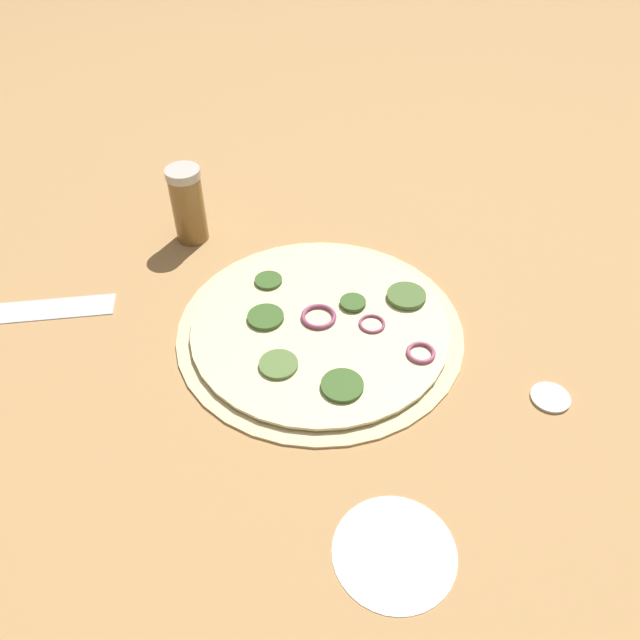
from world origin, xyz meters
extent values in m
plane|color=tan|center=(0.00, 0.00, 0.00)|extent=(3.00, 3.00, 0.00)
cylinder|color=beige|center=(0.00, 0.00, 0.00)|extent=(0.35, 0.35, 0.01)
cylinder|color=beige|center=(0.00, 0.00, 0.01)|extent=(0.31, 0.31, 0.00)
cylinder|color=#385B23|center=(0.09, 0.05, 0.01)|extent=(0.04, 0.04, 0.00)
torus|color=#934266|center=(0.01, 0.00, 0.01)|extent=(0.04, 0.04, 0.01)
cylinder|color=#47662D|center=(0.03, -0.11, 0.01)|extent=(0.05, 0.05, 0.01)
cylinder|color=#567538|center=(-0.06, 0.06, 0.01)|extent=(0.04, 0.04, 0.00)
cylinder|color=#385B23|center=(0.02, 0.06, 0.01)|extent=(0.04, 0.04, 0.01)
cylinder|color=#385B23|center=(-0.10, -0.01, 0.01)|extent=(0.05, 0.05, 0.01)
torus|color=#934266|center=(-0.01, -0.06, 0.01)|extent=(0.03, 0.03, 0.00)
torus|color=#A34C70|center=(-0.07, -0.11, 0.01)|extent=(0.03, 0.03, 0.00)
cylinder|color=#385B23|center=(0.03, -0.05, 0.01)|extent=(0.03, 0.03, 0.01)
cube|color=silver|center=(0.09, 0.37, 0.00)|extent=(0.05, 0.24, 0.00)
cylinder|color=olive|center=(0.22, 0.15, 0.05)|extent=(0.04, 0.04, 0.10)
cylinder|color=beige|center=(0.22, 0.15, 0.10)|extent=(0.05, 0.05, 0.01)
cylinder|color=beige|center=(-0.15, -0.23, 0.00)|extent=(0.04, 0.04, 0.01)
cylinder|color=white|center=(-0.29, -0.02, 0.00)|extent=(0.11, 0.11, 0.00)
camera|label=1|loc=(-0.53, 0.09, 0.53)|focal=35.00mm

